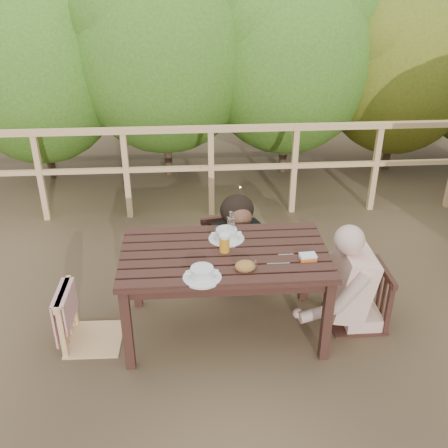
{
  "coord_description": "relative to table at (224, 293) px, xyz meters",
  "views": [
    {
      "loc": [
        -0.23,
        -3.18,
        2.62
      ],
      "look_at": [
        0.0,
        0.05,
        0.9
      ],
      "focal_mm": 41.66,
      "sensor_mm": 36.0,
      "label": 1
    }
  ],
  "objects": [
    {
      "name": "railing",
      "position": [
        0.0,
        2.0,
        0.16
      ],
      "size": [
        5.6,
        0.1,
        1.01
      ],
      "primitive_type": "cube",
      "color": "tan",
      "rests_on": "ground"
    },
    {
      "name": "diner_right",
      "position": [
        1.07,
        0.05,
        0.35
      ],
      "size": [
        0.69,
        0.56,
        1.39
      ],
      "primitive_type": null,
      "rotation": [
        0.0,
        0.0,
        1.57
      ],
      "color": "beige",
      "rests_on": "ground"
    },
    {
      "name": "table",
      "position": [
        0.0,
        0.0,
        0.0
      ],
      "size": [
        1.49,
        0.84,
        0.69
      ],
      "primitive_type": "cube",
      "color": "#311A14",
      "rests_on": "ground"
    },
    {
      "name": "bottle",
      "position": [
        0.06,
        0.19,
        0.46
      ],
      "size": [
        0.06,
        0.06,
        0.23
      ],
      "primitive_type": "cylinder",
      "color": "silver",
      "rests_on": "table"
    },
    {
      "name": "hedge_row",
      "position": [
        0.4,
        3.2,
        1.56
      ],
      "size": [
        6.6,
        1.6,
        3.8
      ],
      "primitive_type": null,
      "color": "#3A641C",
      "rests_on": "ground"
    },
    {
      "name": "bread_roll",
      "position": [
        0.12,
        -0.25,
        0.39
      ],
      "size": [
        0.14,
        0.11,
        0.08
      ],
      "primitive_type": "ellipsoid",
      "color": "#9D6125",
      "rests_on": "table"
    },
    {
      "name": "ground",
      "position": [
        0.0,
        0.0,
        -0.34
      ],
      "size": [
        60.0,
        60.0,
        0.0
      ],
      "primitive_type": "plane",
      "color": "brown",
      "rests_on": "ground"
    },
    {
      "name": "chair_right",
      "position": [
        1.04,
        0.05,
        0.1
      ],
      "size": [
        0.44,
        0.44,
        0.88
      ],
      "primitive_type": "cube",
      "rotation": [
        0.0,
        0.0,
        -1.57
      ],
      "color": "#311A14",
      "rests_on": "ground"
    },
    {
      "name": "chair_left",
      "position": [
        -0.99,
        -0.05,
        0.08
      ],
      "size": [
        0.43,
        0.43,
        0.85
      ],
      "primitive_type": "cube",
      "rotation": [
        0.0,
        0.0,
        1.55
      ],
      "color": "tan",
      "rests_on": "ground"
    },
    {
      "name": "butter_tub",
      "position": [
        0.57,
        -0.14,
        0.37
      ],
      "size": [
        0.12,
        0.09,
        0.05
      ],
      "primitive_type": "cube",
      "rotation": [
        0.0,
        0.0,
        0.07
      ],
      "color": "white",
      "rests_on": "table"
    },
    {
      "name": "woman",
      "position": [
        0.12,
        0.8,
        0.3
      ],
      "size": [
        0.64,
        0.73,
        1.28
      ],
      "primitive_type": null,
      "rotation": [
        0.0,
        0.0,
        3.35
      ],
      "color": "black",
      "rests_on": "ground"
    },
    {
      "name": "soup_near",
      "position": [
        -0.17,
        -0.31,
        0.39
      ],
      "size": [
        0.26,
        0.26,
        0.09
      ],
      "primitive_type": "cylinder",
      "color": "silver",
      "rests_on": "table"
    },
    {
      "name": "soup_far",
      "position": [
        0.03,
        0.19,
        0.39
      ],
      "size": [
        0.27,
        0.27,
        0.09
      ],
      "primitive_type": "cylinder",
      "color": "white",
      "rests_on": "table"
    },
    {
      "name": "tumbler",
      "position": [
        0.18,
        -0.24,
        0.38
      ],
      "size": [
        0.06,
        0.06,
        0.07
      ],
      "primitive_type": "cylinder",
      "color": "silver",
      "rests_on": "table"
    },
    {
      "name": "chair_far",
      "position": [
        0.12,
        0.78,
        0.12
      ],
      "size": [
        0.54,
        0.54,
        0.92
      ],
      "primitive_type": "cube",
      "rotation": [
        0.0,
        0.0,
        0.21
      ],
      "color": "#311A14",
      "rests_on": "ground"
    },
    {
      "name": "beer_glass",
      "position": [
        0.0,
        0.01,
        0.42
      ],
      "size": [
        0.08,
        0.08,
        0.15
      ],
      "primitive_type": "cylinder",
      "color": "#C3781E",
      "rests_on": "table"
    }
  ]
}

